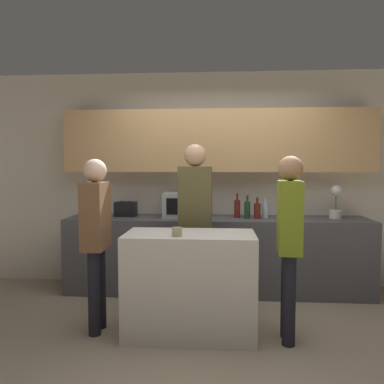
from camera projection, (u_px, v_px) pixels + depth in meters
The scene contains 15 objects.
ground_plane at pixel (215, 346), 3.18m from camera, with size 14.00×14.00×0.00m, color gray.
back_wall at pixel (217, 165), 4.72m from camera, with size 6.40×0.40×2.70m.
back_counter at pixel (217, 255), 4.53m from camera, with size 3.60×0.62×0.90m.
kitchen_island at pixel (190, 284), 3.36m from camera, with size 1.16×0.57×0.93m.
microwave at pixel (185, 205), 4.56m from camera, with size 0.52×0.39×0.30m.
toaster at pixel (126, 209), 4.62m from camera, with size 0.26×0.16×0.18m.
potted_plant at pixel (336, 202), 4.44m from camera, with size 0.14×0.14×0.40m.
bottle_0 at pixel (237, 208), 4.49m from camera, with size 0.07×0.07×0.30m.
bottle_1 at pixel (247, 210), 4.44m from camera, with size 0.07×0.07×0.28m.
bottle_2 at pixel (257, 211), 4.41m from camera, with size 0.08×0.08×0.25m.
bottle_3 at pixel (265, 211), 4.48m from camera, with size 0.08×0.08×0.23m.
cup_0 at pixel (177, 232), 3.17m from camera, with size 0.09×0.09×0.08m.
person_left at pixel (96, 231), 3.39m from camera, with size 0.21×0.34×1.59m.
person_center at pixel (195, 212), 3.86m from camera, with size 0.34×0.23×1.75m.
person_right at pixel (289, 233), 3.20m from camera, with size 0.22×0.35×1.61m.
Camera 1 is at (0.02, -3.08, 1.53)m, focal length 35.00 mm.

